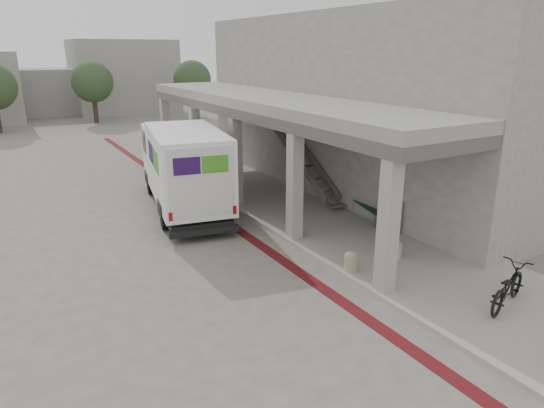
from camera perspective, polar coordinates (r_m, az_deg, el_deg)
ground at (r=13.72m, az=-3.72°, el=-6.60°), size 120.00×120.00×0.00m
bike_lane_stripe at (r=15.79m, az=-3.72°, el=-3.24°), size 0.35×40.00×0.01m
sidewalk at (r=15.74m, az=9.43°, el=-3.31°), size 4.40×28.00×0.12m
transit_building at (r=20.12m, az=8.05°, el=11.15°), size 7.60×17.00×7.00m
distant_backdrop at (r=47.29m, az=-27.54°, el=12.21°), size 28.00×10.00×6.50m
tree_mid at (r=41.98m, az=-20.37°, el=13.29°), size 3.20×3.20×4.80m
tree_right at (r=43.19m, az=-9.35°, el=14.22°), size 3.20×3.20×4.80m
fedex_truck at (r=17.84m, az=-10.39°, el=4.42°), size 3.43×7.43×3.05m
bench at (r=16.79m, az=11.36°, el=-0.64°), size 0.91×2.03×0.47m
bollard_near at (r=12.88m, az=9.29°, el=-6.56°), size 0.37×0.37×0.55m
bollard_far at (r=13.87m, az=14.31°, el=-5.15°), size 0.35×0.35×0.53m
utility_cabinet at (r=15.70m, az=13.95°, el=-1.38°), size 0.55×0.68×1.05m
bicycle_black at (r=12.14m, az=25.97°, el=-8.72°), size 1.96×1.16×0.97m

